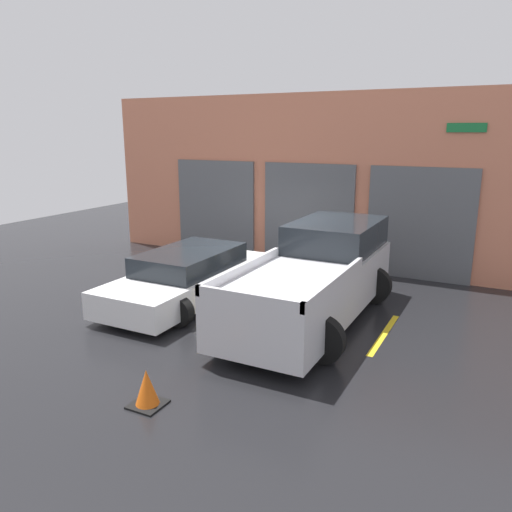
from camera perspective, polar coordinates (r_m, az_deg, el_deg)
ground_plane at (r=12.01m, az=1.48°, el=-4.40°), size 28.00×28.00×0.00m
shophouse_building at (r=14.49m, az=7.22°, el=8.32°), size 13.78×0.68×4.84m
pickup_truck at (r=10.40m, az=6.92°, el=-2.37°), size 2.51×5.51×1.86m
sedan_white at (r=11.64m, az=-7.73°, el=-2.29°), size 2.20×4.69×1.16m
parking_stripe_far_left at (r=12.67m, az=-13.39°, el=-3.77°), size 0.12×2.20×0.01m
parking_stripe_left at (r=11.02m, az=-1.20°, el=-6.10°), size 0.12×2.20×0.01m
parking_stripe_centre at (r=10.03m, az=14.42°, el=-8.65°), size 0.12×2.20×0.01m
traffic_cone at (r=7.47m, az=-12.36°, el=-14.65°), size 0.47×0.47×0.55m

